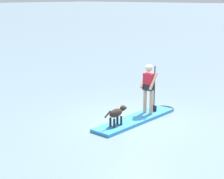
{
  "coord_description": "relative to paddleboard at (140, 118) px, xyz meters",
  "views": [
    {
      "loc": [
        -9.38,
        -7.09,
        3.96
      ],
      "look_at": [
        0.0,
        1.0,
        0.9
      ],
      "focal_mm": 60.77,
      "sensor_mm": 36.0,
      "label": 1
    }
  ],
  "objects": [
    {
      "name": "dog",
      "position": [
        -1.15,
        0.01,
        0.44
      ],
      "size": [
        1.01,
        0.23,
        0.57
      ],
      "color": "#2D231E",
      "rests_on": "paddleboard"
    },
    {
      "name": "ground_plane",
      "position": [
        -0.23,
        0.0,
        -0.05
      ],
      "size": [
        400.0,
        400.0,
        0.0
      ],
      "primitive_type": "plane",
      "color": "slate"
    },
    {
      "name": "paddleboard",
      "position": [
        0.0,
        0.0,
        0.0
      ],
      "size": [
        3.73,
        0.77,
        0.1
      ],
      "color": "#338CD8",
      "rests_on": "ground_plane"
    },
    {
      "name": "person_paddler",
      "position": [
        0.48,
        -0.0,
        1.02
      ],
      "size": [
        0.6,
        0.47,
        1.67
      ],
      "color": "tan",
      "rests_on": "paddleboard"
    }
  ]
}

